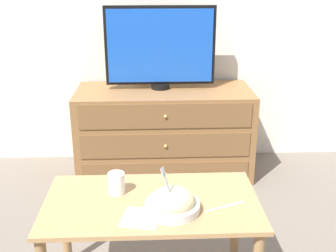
% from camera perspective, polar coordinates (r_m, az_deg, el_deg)
% --- Properties ---
extents(ground_plane, '(12.00, 12.00, 0.00)m').
position_cam_1_polar(ground_plane, '(3.45, -2.27, -3.94)').
color(ground_plane, '#70665B').
extents(dresser, '(1.24, 0.54, 0.63)m').
position_cam_1_polar(dresser, '(3.06, -0.45, -0.79)').
color(dresser, olive).
rests_on(dresser, ground_plane).
extents(tv, '(0.76, 0.13, 0.57)m').
position_cam_1_polar(tv, '(2.94, -1.00, 10.67)').
color(tv, black).
rests_on(tv, dresser).
extents(coffee_table, '(0.93, 0.51, 0.48)m').
position_cam_1_polar(coffee_table, '(1.89, -2.22, -12.08)').
color(coffee_table, tan).
rests_on(coffee_table, ground_plane).
extents(takeout_bowl, '(0.23, 0.23, 0.20)m').
position_cam_1_polar(takeout_bowl, '(1.76, 0.74, -10.31)').
color(takeout_bowl, silver).
rests_on(takeout_bowl, coffee_table).
extents(drink_cup, '(0.07, 0.07, 0.10)m').
position_cam_1_polar(drink_cup, '(1.90, -6.87, -7.87)').
color(drink_cup, beige).
rests_on(drink_cup, coffee_table).
extents(napkin, '(0.18, 0.18, 0.00)m').
position_cam_1_polar(napkin, '(1.73, -3.57, -12.32)').
color(napkin, white).
rests_on(napkin, coffee_table).
extents(knife, '(0.17, 0.08, 0.01)m').
position_cam_1_polar(knife, '(1.82, 7.87, -10.77)').
color(knife, silver).
rests_on(knife, coffee_table).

